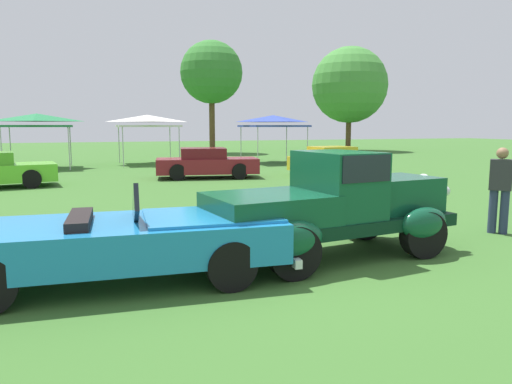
# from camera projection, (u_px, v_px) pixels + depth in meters

# --- Properties ---
(ground_plane) EXTENTS (120.00, 120.00, 0.00)m
(ground_plane) POSITION_uv_depth(u_px,v_px,m) (310.00, 261.00, 7.52)
(ground_plane) COLOR #386628
(feature_pickup_truck) EXTENTS (4.26, 2.21, 1.70)m
(feature_pickup_truck) POSITION_uv_depth(u_px,v_px,m) (334.00, 204.00, 7.66)
(feature_pickup_truck) COLOR black
(feature_pickup_truck) RESTS_ON ground_plane
(neighbor_convertible) EXTENTS (4.71, 2.00, 1.40)m
(neighbor_convertible) POSITION_uv_depth(u_px,v_px,m) (126.00, 240.00, 6.45)
(neighbor_convertible) COLOR #1E7AB7
(neighbor_convertible) RESTS_ON ground_plane
(show_car_burgundy) EXTENTS (4.29, 2.35, 1.22)m
(show_car_burgundy) POSITION_uv_depth(u_px,v_px,m) (206.00, 163.00, 19.43)
(show_car_burgundy) COLOR maroon
(show_car_burgundy) RESTS_ON ground_plane
(show_car_yellow) EXTENTS (3.94, 1.96, 1.22)m
(show_car_yellow) POSITION_uv_depth(u_px,v_px,m) (334.00, 161.00, 20.77)
(show_car_yellow) COLOR yellow
(show_car_yellow) RESTS_ON ground_plane
(spectator_near_truck) EXTENTS (0.45, 0.46, 1.69)m
(spectator_near_truck) POSITION_uv_depth(u_px,v_px,m) (500.00, 187.00, 9.32)
(spectator_near_truck) COLOR #283351
(spectator_near_truck) RESTS_ON ground_plane
(canopy_tent_left_field) EXTENTS (3.20, 3.20, 2.71)m
(canopy_tent_left_field) POSITION_uv_depth(u_px,v_px,m) (37.00, 119.00, 23.40)
(canopy_tent_left_field) COLOR #B7B7BC
(canopy_tent_left_field) RESTS_ON ground_plane
(canopy_tent_center_field) EXTENTS (3.26, 3.26, 2.71)m
(canopy_tent_center_field) POSITION_uv_depth(u_px,v_px,m) (147.00, 120.00, 26.37)
(canopy_tent_center_field) COLOR #B7B7BC
(canopy_tent_center_field) RESTS_ON ground_plane
(canopy_tent_right_field) EXTENTS (3.25, 3.25, 2.71)m
(canopy_tent_right_field) POSITION_uv_depth(u_px,v_px,m) (273.00, 120.00, 27.13)
(canopy_tent_right_field) COLOR #B7B7BC
(canopy_tent_right_field) RESTS_ON ground_plane
(treeline_mid_left) EXTENTS (4.78, 4.78, 8.58)m
(treeline_mid_left) POSITION_uv_depth(u_px,v_px,m) (211.00, 73.00, 36.61)
(treeline_mid_left) COLOR brown
(treeline_mid_left) RESTS_ON ground_plane
(treeline_center) EXTENTS (6.32, 6.32, 8.67)m
(treeline_center) POSITION_uv_depth(u_px,v_px,m) (350.00, 85.00, 40.07)
(treeline_center) COLOR brown
(treeline_center) RESTS_ON ground_plane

